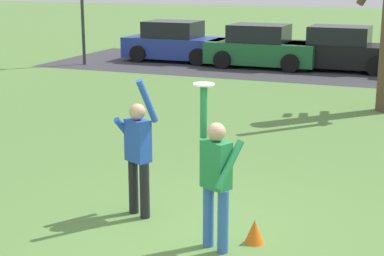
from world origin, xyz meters
The scene contains 9 objects.
ground_plane centered at (0.00, 0.00, 0.00)m, with size 120.00×120.00×0.00m, color #567F3D.
person_catcher centered at (0.33, -0.29, 0.98)m, with size 0.58×0.50×2.08m.
person_defender centered at (-1.07, 0.38, 0.98)m, with size 0.64×0.59×2.04m.
frisbee_disc centered at (0.13, -0.19, 2.09)m, with size 0.26×0.26×0.02m, color white.
parked_car_blue centered at (-7.02, 15.69, 0.73)m, with size 4.11×2.06×1.59m.
parked_car_green centered at (-3.36, 15.30, 0.73)m, with size 4.11×2.06×1.59m.
parked_car_black centered at (-0.45, 15.61, 0.73)m, with size 4.11×2.06×1.59m.
parking_strip centered at (-0.19, 15.47, 0.00)m, with size 22.66×6.40×0.01m, color #38383D.
field_cone_orange centered at (0.74, 0.07, 0.16)m, with size 0.26×0.26×0.32m, color orange.
Camera 1 is at (2.73, -7.15, 3.39)m, focal length 57.91 mm.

